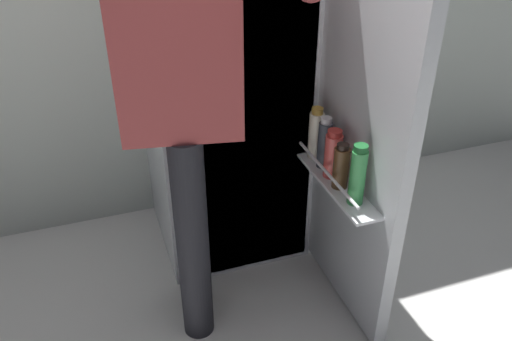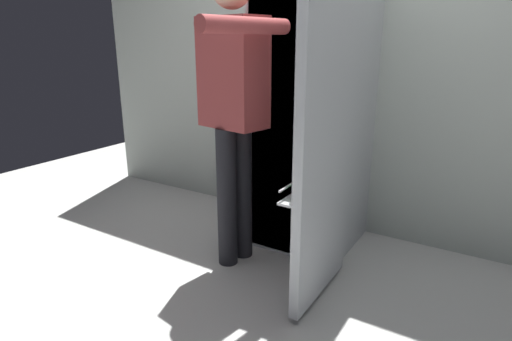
% 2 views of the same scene
% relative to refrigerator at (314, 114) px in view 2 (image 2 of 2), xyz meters
% --- Properties ---
extents(ground_plane, '(6.82, 6.82, 0.00)m').
position_rel_refrigerator_xyz_m(ground_plane, '(-0.03, -0.51, -0.90)').
color(ground_plane, silver).
extents(kitchen_wall, '(4.40, 0.10, 2.41)m').
position_rel_refrigerator_xyz_m(kitchen_wall, '(-0.03, 0.41, 0.30)').
color(kitchen_wall, beige).
rests_on(kitchen_wall, ground_plane).
extents(refrigerator, '(0.69, 1.24, 1.80)m').
position_rel_refrigerator_xyz_m(refrigerator, '(0.00, 0.00, 0.00)').
color(refrigerator, silver).
rests_on(refrigerator, ground_plane).
extents(person, '(0.55, 0.76, 1.73)m').
position_rel_refrigerator_xyz_m(person, '(-0.29, -0.47, 0.14)').
color(person, black).
rests_on(person, ground_plane).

